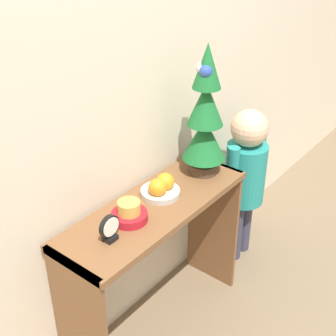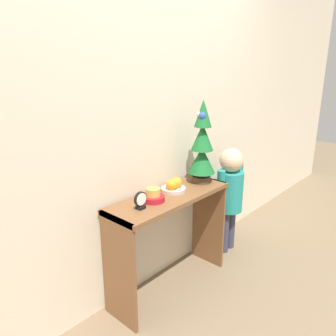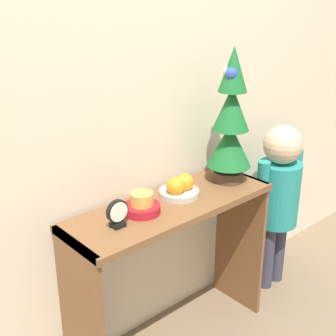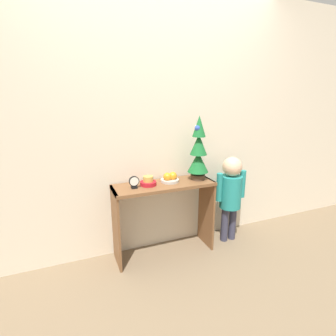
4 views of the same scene
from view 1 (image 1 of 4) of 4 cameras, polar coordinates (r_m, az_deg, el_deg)
name	(u,v)px [view 1 (image 1 of 4)]	position (r m, az deg, el deg)	size (l,w,h in m)	color
back_wall	(113,78)	(1.90, -6.73, 10.84)	(7.00, 0.05, 2.50)	beige
console_table	(156,239)	(2.11, -1.49, -8.62)	(0.96, 0.33, 0.73)	brown
mini_tree	(205,116)	(2.11, 4.55, 6.32)	(0.20, 0.20, 0.62)	#4C3828
fruit_bowl	(161,188)	(2.04, -0.87, -2.45)	(0.17, 0.17, 0.10)	#B7B2A8
singing_bowl	(129,213)	(1.90, -4.74, -5.51)	(0.15, 0.15, 0.09)	#AD1923
desk_clock	(110,229)	(1.79, -7.13, -7.33)	(0.09, 0.04, 0.11)	black
child_figure	(246,170)	(2.60, 9.44, -0.26)	(0.35, 0.22, 0.93)	#38384C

